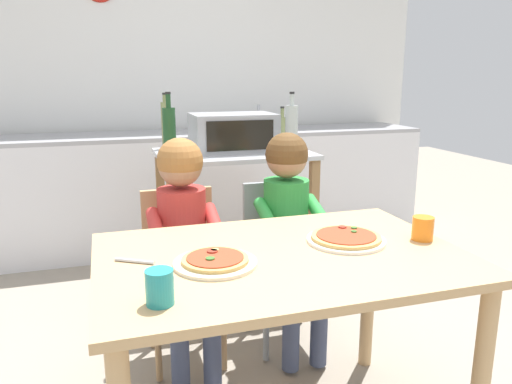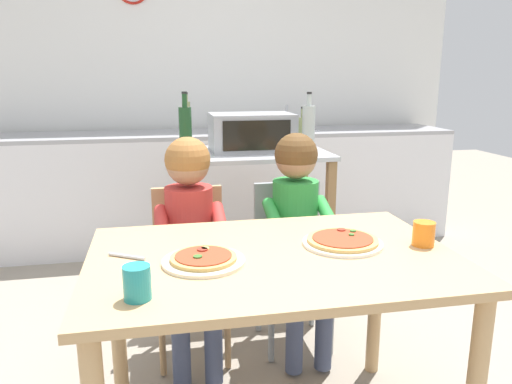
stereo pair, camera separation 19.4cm
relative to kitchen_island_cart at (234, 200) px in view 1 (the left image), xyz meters
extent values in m
plane|color=gray|center=(-0.18, -0.25, -0.60)|extent=(10.89, 10.89, 0.00)
cube|color=white|center=(-0.18, 1.44, 0.75)|extent=(4.49, 0.12, 2.70)
cube|color=silver|center=(-0.18, 1.03, -0.16)|extent=(4.04, 0.60, 0.88)
cube|color=#9E9EA3|center=(-0.18, 1.03, 0.30)|extent=(4.04, 0.60, 0.03)
cube|color=gray|center=(0.52, 1.03, 0.31)|extent=(0.40, 0.33, 0.02)
cylinder|color=#B7BABF|center=(0.52, 1.15, 0.41)|extent=(0.02, 0.02, 0.20)
cube|color=#B7BABF|center=(0.00, 0.00, 0.29)|extent=(0.91, 0.62, 0.02)
cube|color=olive|center=(0.00, 0.00, -0.28)|extent=(0.84, 0.57, 0.02)
cube|color=olive|center=(-0.42, -0.27, -0.16)|extent=(0.05, 0.05, 0.88)
cube|color=olive|center=(0.42, -0.27, -0.16)|extent=(0.05, 0.05, 0.88)
cube|color=olive|center=(-0.42, 0.27, -0.16)|extent=(0.05, 0.05, 0.88)
cube|color=olive|center=(0.42, 0.27, -0.16)|extent=(0.05, 0.05, 0.88)
cube|color=#999BA0|center=(0.01, 0.03, 0.42)|extent=(0.49, 0.33, 0.23)
cube|color=black|center=(0.01, -0.14, 0.42)|extent=(0.40, 0.01, 0.17)
cylinder|color=black|center=(0.18, -0.14, 0.35)|extent=(0.02, 0.01, 0.02)
cylinder|color=olive|center=(0.35, 0.11, 0.40)|extent=(0.06, 0.06, 0.19)
cylinder|color=olive|center=(0.35, 0.11, 0.52)|extent=(0.02, 0.02, 0.06)
cylinder|color=black|center=(0.35, 0.11, 0.55)|extent=(0.03, 0.03, 0.01)
cylinder|color=#ADB7B2|center=(0.29, -0.21, 0.44)|extent=(0.07, 0.07, 0.28)
cylinder|color=#ADB7B2|center=(0.29, -0.21, 0.62)|extent=(0.03, 0.03, 0.07)
cylinder|color=black|center=(0.29, -0.21, 0.66)|extent=(0.03, 0.03, 0.01)
cylinder|color=#1E4723|center=(-0.40, -0.18, 0.44)|extent=(0.07, 0.07, 0.28)
cylinder|color=#1E4723|center=(-0.40, -0.18, 0.62)|extent=(0.03, 0.03, 0.07)
cylinder|color=black|center=(-0.40, -0.18, 0.66)|extent=(0.03, 0.03, 0.01)
cylinder|color=olive|center=(-0.37, 0.26, 0.45)|extent=(0.05, 0.05, 0.29)
cylinder|color=olive|center=(-0.37, 0.26, 0.61)|extent=(0.02, 0.02, 0.04)
cylinder|color=black|center=(-0.37, 0.26, 0.64)|extent=(0.03, 0.03, 0.01)
cube|color=tan|center=(-0.18, -1.34, 0.14)|extent=(1.26, 0.84, 0.03)
cylinder|color=tan|center=(0.39, -1.70, -0.24)|extent=(0.06, 0.06, 0.72)
cylinder|color=tan|center=(-0.75, -0.98, -0.24)|extent=(0.06, 0.06, 0.72)
cylinder|color=tan|center=(0.39, -0.98, -0.24)|extent=(0.06, 0.06, 0.72)
cube|color=tan|center=(-0.43, -0.69, -0.16)|extent=(0.36, 0.36, 0.04)
cube|color=tan|center=(-0.43, -0.53, 0.03)|extent=(0.34, 0.03, 0.38)
cylinder|color=tan|center=(-0.28, -0.84, -0.38)|extent=(0.03, 0.03, 0.42)
cylinder|color=tan|center=(-0.58, -0.84, -0.38)|extent=(0.03, 0.03, 0.42)
cylinder|color=tan|center=(-0.28, -0.54, -0.38)|extent=(0.03, 0.03, 0.42)
cylinder|color=tan|center=(-0.58, -0.54, -0.38)|extent=(0.03, 0.03, 0.42)
cube|color=gray|center=(0.09, -0.67, -0.16)|extent=(0.36, 0.36, 0.04)
cube|color=gray|center=(0.09, -0.51, 0.03)|extent=(0.34, 0.03, 0.38)
cylinder|color=gray|center=(0.24, -0.82, -0.38)|extent=(0.03, 0.03, 0.42)
cylinder|color=gray|center=(-0.06, -0.82, -0.38)|extent=(0.03, 0.03, 0.42)
cylinder|color=gray|center=(0.24, -0.52, -0.38)|extent=(0.03, 0.03, 0.42)
cylinder|color=gray|center=(-0.06, -0.52, -0.38)|extent=(0.03, 0.03, 0.42)
cube|color=#424C6B|center=(-0.36, -0.83, -0.12)|extent=(0.10, 0.30, 0.10)
cylinder|color=#424C6B|center=(-0.36, -0.96, -0.36)|extent=(0.08, 0.08, 0.44)
cube|color=#424C6B|center=(-0.50, -0.83, -0.12)|extent=(0.10, 0.30, 0.10)
cylinder|color=#424C6B|center=(-0.50, -0.96, -0.36)|extent=(0.08, 0.08, 0.44)
cylinder|color=#BC332D|center=(-0.30, -0.79, 0.11)|extent=(0.06, 0.26, 0.15)
cylinder|color=#BC332D|center=(-0.56, -0.79, 0.11)|extent=(0.06, 0.26, 0.15)
cylinder|color=#BC332D|center=(-0.43, -0.69, 0.07)|extent=(0.22, 0.22, 0.38)
sphere|color=#A37556|center=(-0.43, -0.69, 0.36)|extent=(0.20, 0.20, 0.20)
sphere|color=#9E6633|center=(-0.43, -0.69, 0.38)|extent=(0.21, 0.21, 0.21)
cube|color=#424C6B|center=(0.16, -0.81, -0.12)|extent=(0.10, 0.30, 0.10)
cylinder|color=#424C6B|center=(0.16, -0.94, -0.36)|extent=(0.08, 0.08, 0.44)
cube|color=#424C6B|center=(0.02, -0.81, -0.12)|extent=(0.10, 0.30, 0.10)
cylinder|color=#424C6B|center=(0.02, -0.94, -0.36)|extent=(0.08, 0.08, 0.44)
cylinder|color=green|center=(0.22, -0.77, 0.11)|extent=(0.06, 0.26, 0.15)
cylinder|color=green|center=(-0.04, -0.77, 0.11)|extent=(0.06, 0.26, 0.15)
cylinder|color=green|center=(0.09, -0.67, 0.07)|extent=(0.22, 0.22, 0.38)
sphere|color=#A37556|center=(0.09, -0.67, 0.37)|extent=(0.20, 0.20, 0.20)
sphere|color=brown|center=(0.09, -0.67, 0.39)|extent=(0.21, 0.21, 0.21)
cylinder|color=beige|center=(-0.43, -1.37, 0.16)|extent=(0.27, 0.27, 0.01)
cylinder|color=tan|center=(-0.43, -1.37, 0.17)|extent=(0.22, 0.22, 0.01)
cylinder|color=#B23D23|center=(-0.43, -1.37, 0.18)|extent=(0.19, 0.19, 0.00)
cylinder|color=maroon|center=(-0.42, -1.33, 0.18)|extent=(0.04, 0.04, 0.01)
cylinder|color=#DBC666|center=(-0.41, -1.32, 0.18)|extent=(0.03, 0.03, 0.01)
cylinder|color=#386628|center=(-0.45, -1.39, 0.18)|extent=(0.03, 0.03, 0.01)
cylinder|color=white|center=(0.09, -1.30, 0.16)|extent=(0.29, 0.29, 0.01)
cylinder|color=tan|center=(0.09, -1.30, 0.17)|extent=(0.26, 0.26, 0.01)
cylinder|color=#B23D23|center=(0.09, -1.30, 0.18)|extent=(0.22, 0.22, 0.00)
cylinder|color=#386628|center=(0.15, -1.24, 0.18)|extent=(0.02, 0.02, 0.01)
cylinder|color=#386628|center=(0.13, -1.28, 0.18)|extent=(0.02, 0.02, 0.01)
cylinder|color=maroon|center=(0.11, -1.22, 0.18)|extent=(0.03, 0.03, 0.01)
cylinder|color=teal|center=(-0.63, -1.60, 0.20)|extent=(0.08, 0.08, 0.10)
cylinder|color=orange|center=(0.37, -1.36, 0.20)|extent=(0.08, 0.08, 0.09)
cylinder|color=#B7BABF|center=(-0.67, -1.28, 0.16)|extent=(0.13, 0.08, 0.01)
camera|label=1|loc=(-0.74, -2.84, 0.75)|focal=34.49mm
camera|label=2|loc=(-0.56, -2.89, 0.75)|focal=34.49mm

